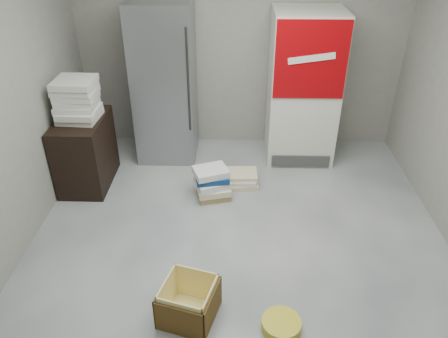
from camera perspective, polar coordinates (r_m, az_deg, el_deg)
The scene contains 10 objects.
ground at distance 3.98m, azimuth 1.96°, elevation -13.18°, with size 5.00×5.00×0.00m, color #B6B5B1.
room_shell at distance 3.00m, azimuth 2.59°, elevation 11.96°, with size 4.04×5.04×2.82m.
steel_fridge at distance 5.36m, azimuth -7.73°, elevation 11.10°, with size 0.70×0.72×1.90m.
coke_cooler at distance 5.36m, azimuth 10.29°, elevation 10.38°, with size 0.80×0.73×1.80m.
wood_shelf at distance 5.14m, azimuth -17.64°, elevation 2.15°, with size 0.50×0.80×0.80m, color black.
supply_box_stack at distance 4.88m, azimuth -18.66°, elevation 8.58°, with size 0.43×0.45×0.45m.
phonebook_stack_main at distance 4.76m, azimuth -1.52°, elevation -1.88°, with size 0.45×0.40×0.36m.
phonebook_stack_side at distance 5.02m, azimuth 2.22°, elevation -1.29°, with size 0.40×0.32×0.16m.
cardboard_box at distance 3.56m, azimuth -4.62°, elevation -17.08°, with size 0.50×0.50×0.33m.
bucket_lid at distance 3.57m, azimuth 7.48°, elevation -19.51°, with size 0.30×0.30×0.08m, color gold.
Camera 1 is at (-0.05, -2.82, 2.81)m, focal length 35.00 mm.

